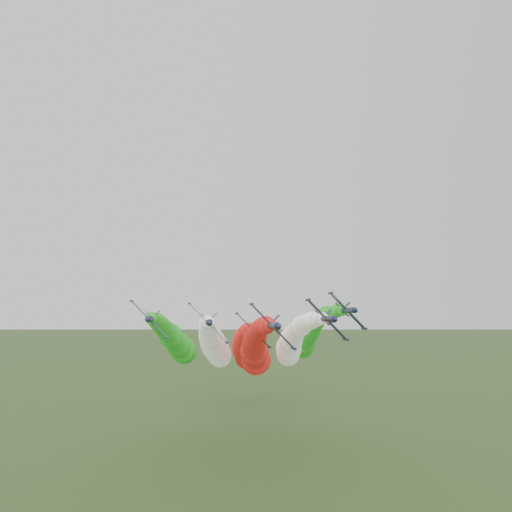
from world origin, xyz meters
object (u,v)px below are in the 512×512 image
object	(u,v)px
jet_inner_left	(214,345)
jet_trail	(245,348)
jet_lead	(255,350)
jet_outer_left	(176,342)
jet_inner_right	(292,343)
jet_outer_right	(307,336)

from	to	relation	value
jet_inner_left	jet_trail	size ratio (longest dim) A/B	1.00
jet_lead	jet_outer_left	size ratio (longest dim) A/B	1.01
jet_inner_left	jet_trail	world-z (taller)	jet_inner_left
jet_inner_right	jet_outer_right	size ratio (longest dim) A/B	1.00
jet_trail	jet_outer_right	bearing A→B (deg)	-22.89
jet_inner_left	jet_inner_right	xyz separation A→B (m)	(20.47, -4.29, 0.50)
jet_lead	jet_inner_right	distance (m)	12.64
jet_outer_left	jet_outer_right	world-z (taller)	jet_outer_right
jet_inner_right	jet_outer_left	size ratio (longest dim) A/B	1.00
jet_inner_left	jet_outer_left	world-z (taller)	jet_outer_left
jet_lead	jet_inner_right	bearing A→B (deg)	32.17
jet_lead	jet_trail	bearing A→B (deg)	90.61
jet_lead	jet_inner_right	xyz separation A→B (m)	(10.66, 6.70, 1.12)
jet_lead	jet_outer_left	distance (m)	27.46
jet_outer_left	jet_trail	distance (m)	20.96
jet_outer_right	jet_lead	bearing A→B (deg)	-136.29
jet_lead	jet_inner_right	world-z (taller)	jet_inner_right
jet_inner_left	jet_outer_right	xyz separation A→B (m)	(27.04, 5.48, 1.86)
jet_outer_left	jet_trail	xyz separation A→B (m)	(20.12, 5.46, -2.19)
jet_outer_left	jet_inner_left	bearing A→B (deg)	-35.03
jet_lead	jet_inner_left	size ratio (longest dim) A/B	1.01
jet_inner_right	jet_trail	size ratio (longest dim) A/B	1.00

